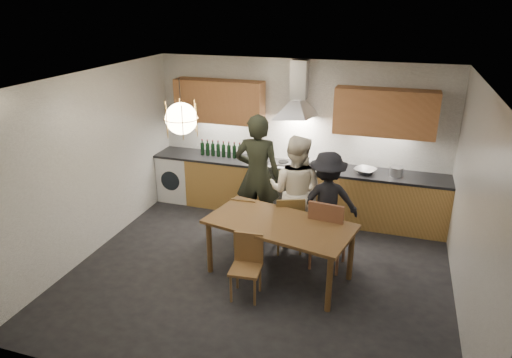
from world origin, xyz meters
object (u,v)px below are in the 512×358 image
(chair_back_left, at_px, (245,219))
(wine_bottles, at_px, (221,149))
(person_left, at_px, (258,175))
(mixing_bowl, at_px, (365,171))
(chair_front, at_px, (247,261))
(dining_table, at_px, (280,229))
(person_mid, at_px, (295,191))
(stock_pot, at_px, (396,172))
(person_right, at_px, (326,201))

(chair_back_left, height_order, wine_bottles, wine_bottles)
(person_left, height_order, wine_bottles, person_left)
(person_left, distance_m, mixing_bowl, 1.74)
(chair_front, bearing_deg, dining_table, 57.17)
(mixing_bowl, distance_m, wine_bottles, 2.50)
(chair_front, relative_size, wine_bottles, 1.05)
(person_mid, xyz_separation_m, mixing_bowl, (0.92, 0.95, 0.09))
(dining_table, distance_m, person_mid, 0.95)
(person_mid, height_order, mixing_bowl, person_mid)
(person_mid, bearing_deg, stock_pot, -139.51)
(mixing_bowl, distance_m, stock_pot, 0.47)
(chair_front, relative_size, person_right, 0.54)
(chair_back_left, height_order, person_right, person_right)
(chair_front, relative_size, person_left, 0.42)
(dining_table, xyz_separation_m, chair_back_left, (-0.68, 0.59, -0.24))
(person_right, distance_m, wine_bottles, 2.30)
(chair_back_left, height_order, person_mid, person_mid)
(person_right, bearing_deg, person_left, -30.56)
(chair_back_left, relative_size, mixing_bowl, 2.44)
(person_mid, height_order, person_right, person_mid)
(person_mid, distance_m, mixing_bowl, 1.32)
(dining_table, relative_size, person_right, 1.36)
(dining_table, height_order, wine_bottles, wine_bottles)
(chair_front, distance_m, wine_bottles, 2.86)
(stock_pot, bearing_deg, wine_bottles, 179.12)
(chair_back_left, height_order, chair_front, chair_front)
(person_mid, relative_size, mixing_bowl, 5.12)
(chair_back_left, relative_size, stock_pot, 4.03)
(person_right, distance_m, mixing_bowl, 1.06)
(person_right, relative_size, stock_pot, 7.45)
(mixing_bowl, height_order, stock_pot, stock_pot)
(person_left, bearing_deg, chair_front, 97.49)
(chair_back_left, distance_m, mixing_bowl, 2.10)
(chair_front, relative_size, stock_pot, 4.04)
(dining_table, relative_size, chair_back_left, 2.51)
(mixing_bowl, bearing_deg, chair_front, -116.19)
(dining_table, distance_m, stock_pot, 2.37)
(person_left, distance_m, wine_bottles, 1.25)
(dining_table, relative_size, person_mid, 1.19)
(dining_table, relative_size, chair_front, 2.50)
(dining_table, relative_size, mixing_bowl, 6.10)
(chair_front, relative_size, person_mid, 0.48)
(dining_table, xyz_separation_m, mixing_bowl, (0.90, 1.88, 0.24))
(stock_pot, height_order, wine_bottles, wine_bottles)
(person_right, xyz_separation_m, mixing_bowl, (0.45, 0.94, 0.19))
(person_right, bearing_deg, chair_front, 42.65)
(person_right, bearing_deg, dining_table, 43.58)
(person_mid, relative_size, wine_bottles, 2.21)
(dining_table, bearing_deg, chair_back_left, 151.00)
(person_right, height_order, mixing_bowl, person_right)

